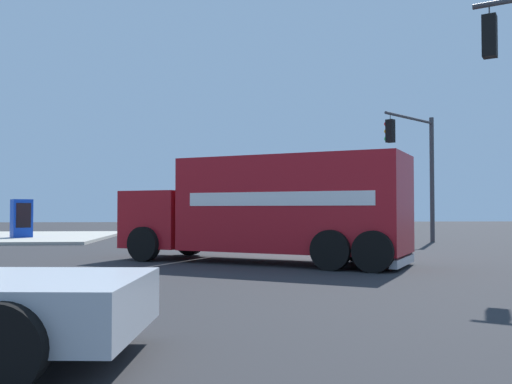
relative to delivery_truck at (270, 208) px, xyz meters
The scene contains 4 objects.
ground_plane 1.88m from the delivery_truck, 10.02° to the right, with size 100.00×100.00×0.00m, color #2B2B2D.
delivery_truck is the anchor object (origin of this frame).
traffic_light_primary 11.33m from the delivery_truck, 42.04° to the right, with size 2.68×3.10×5.72m.
vending_machine_red 16.41m from the delivery_truck, 41.52° to the left, with size 1.11×1.16×1.85m.
Camera 1 is at (-16.74, 1.85, 1.50)m, focal length 39.12 mm.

